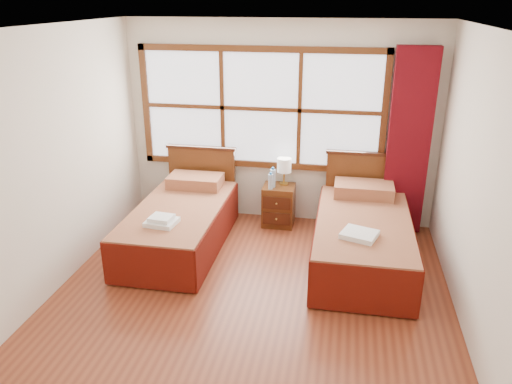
# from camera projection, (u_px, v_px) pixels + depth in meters

# --- Properties ---
(floor) EXTENTS (4.50, 4.50, 0.00)m
(floor) POSITION_uv_depth(u_px,v_px,m) (246.00, 310.00, 4.84)
(floor) COLOR brown
(floor) RESTS_ON ground
(ceiling) EXTENTS (4.50, 4.50, 0.00)m
(ceiling) POSITION_uv_depth(u_px,v_px,m) (244.00, 29.00, 3.89)
(ceiling) COLOR white
(ceiling) RESTS_ON wall_back
(wall_back) EXTENTS (4.00, 0.00, 4.00)m
(wall_back) POSITION_uv_depth(u_px,v_px,m) (280.00, 124.00, 6.42)
(wall_back) COLOR silver
(wall_back) RESTS_ON floor
(wall_left) EXTENTS (0.00, 4.50, 4.50)m
(wall_left) POSITION_uv_depth(u_px,v_px,m) (38.00, 171.00, 4.70)
(wall_left) COLOR silver
(wall_left) RESTS_ON floor
(wall_right) EXTENTS (0.00, 4.50, 4.50)m
(wall_right) POSITION_uv_depth(u_px,v_px,m) (487.00, 201.00, 4.03)
(wall_right) COLOR silver
(wall_right) RESTS_ON floor
(window) EXTENTS (3.16, 0.06, 1.56)m
(window) POSITION_uv_depth(u_px,v_px,m) (261.00, 109.00, 6.36)
(window) COLOR white
(window) RESTS_ON wall_back
(curtain) EXTENTS (0.50, 0.16, 2.30)m
(curtain) POSITION_uv_depth(u_px,v_px,m) (408.00, 143.00, 6.07)
(curtain) COLOR #630911
(curtain) RESTS_ON wall_back
(bed_left) EXTENTS (1.01, 2.03, 0.98)m
(bed_left) POSITION_uv_depth(u_px,v_px,m) (181.00, 222.00, 6.01)
(bed_left) COLOR #3C1A0C
(bed_left) RESTS_ON floor
(bed_right) EXTENTS (1.05, 2.07, 1.02)m
(bed_right) POSITION_uv_depth(u_px,v_px,m) (362.00, 236.00, 5.64)
(bed_right) COLOR #3C1A0C
(bed_right) RESTS_ON floor
(nightstand) EXTENTS (0.41, 0.40, 0.54)m
(nightstand) POSITION_uv_depth(u_px,v_px,m) (279.00, 205.00, 6.56)
(nightstand) COLOR #5A2E13
(nightstand) RESTS_ON floor
(towels_left) EXTENTS (0.35, 0.31, 0.09)m
(towels_left) POSITION_uv_depth(u_px,v_px,m) (162.00, 221.00, 5.42)
(towels_left) COLOR white
(towels_left) RESTS_ON bed_left
(towels_right) EXTENTS (0.42, 0.39, 0.05)m
(towels_right) POSITION_uv_depth(u_px,v_px,m) (359.00, 234.00, 5.09)
(towels_right) COLOR white
(towels_right) RESTS_ON bed_right
(lamp) EXTENTS (0.18, 0.18, 0.36)m
(lamp) POSITION_uv_depth(u_px,v_px,m) (284.00, 166.00, 6.44)
(lamp) COLOR gold
(lamp) RESTS_ON nightstand
(bottle_near) EXTENTS (0.06, 0.06, 0.22)m
(bottle_near) POSITION_uv_depth(u_px,v_px,m) (271.00, 181.00, 6.34)
(bottle_near) COLOR #ABC6DC
(bottle_near) RESTS_ON nightstand
(bottle_far) EXTENTS (0.07, 0.07, 0.27)m
(bottle_far) POSITION_uv_depth(u_px,v_px,m) (273.00, 178.00, 6.39)
(bottle_far) COLOR #ABC6DC
(bottle_far) RESTS_ON nightstand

